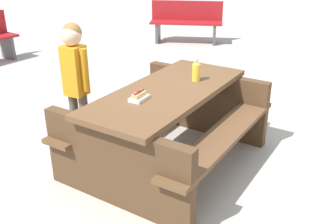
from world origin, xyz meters
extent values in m
plane|color=#B7B2A8|center=(0.00, 0.00, 0.00)|extent=(30.00, 30.00, 0.00)
cube|color=brown|center=(0.00, 0.00, 0.72)|extent=(1.94, 1.23, 0.05)
cube|color=brown|center=(-0.16, 0.54, 0.43)|extent=(1.81, 0.77, 0.04)
cube|color=brown|center=(0.16, -0.54, 0.43)|extent=(1.81, 0.77, 0.04)
cube|color=#4D3520|center=(0.75, 0.22, 0.35)|extent=(0.49, 1.37, 0.70)
cube|color=#4D3520|center=(-0.75, -0.22, 0.35)|extent=(0.49, 1.37, 0.70)
cylinder|color=yellow|center=(-0.36, 0.00, 0.83)|extent=(0.08, 0.08, 0.16)
cone|color=yellow|center=(-0.36, 0.00, 0.93)|extent=(0.07, 0.07, 0.04)
cylinder|color=silver|center=(-0.36, 0.00, 0.96)|extent=(0.04, 0.04, 0.02)
cube|color=white|center=(0.35, 0.03, 0.77)|extent=(0.21, 0.17, 0.03)
cube|color=#D8B272|center=(0.35, 0.03, 0.80)|extent=(0.16, 0.11, 0.04)
cylinder|color=maroon|center=(0.35, 0.03, 0.82)|extent=(0.14, 0.08, 0.03)
ellipsoid|color=maroon|center=(0.35, 0.03, 0.83)|extent=(0.07, 0.05, 0.01)
cylinder|color=brown|center=(0.45, -0.77, 0.29)|extent=(0.09, 0.09, 0.58)
cylinder|color=brown|center=(0.49, -0.89, 0.29)|extent=(0.09, 0.09, 0.58)
cube|color=orange|center=(0.47, -0.83, 0.83)|extent=(0.24, 0.25, 0.49)
cylinder|color=orange|center=(0.43, -0.72, 0.85)|extent=(0.07, 0.07, 0.42)
cylinder|color=orange|center=(0.52, -0.95, 0.85)|extent=(0.07, 0.07, 0.42)
sphere|color=beige|center=(0.47, -0.83, 1.17)|extent=(0.19, 0.19, 0.19)
sphere|color=olive|center=(0.46, -0.84, 1.20)|extent=(0.18, 0.18, 0.18)
cube|color=maroon|center=(-3.49, -3.33, 0.43)|extent=(1.29, 1.39, 0.04)
cube|color=maroon|center=(-3.62, -3.45, 0.65)|extent=(1.02, 1.16, 0.40)
cube|color=#4C4C51|center=(-3.09, -3.79, 0.21)|extent=(0.31, 0.28, 0.41)
cube|color=#4C4C51|center=(-3.88, -2.88, 0.21)|extent=(0.31, 0.28, 0.41)
cube|color=#4C4C51|center=(-0.22, -4.65, 0.21)|extent=(0.14, 0.36, 0.41)
camera|label=1|loc=(2.15, 2.41, 1.97)|focal=40.77mm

